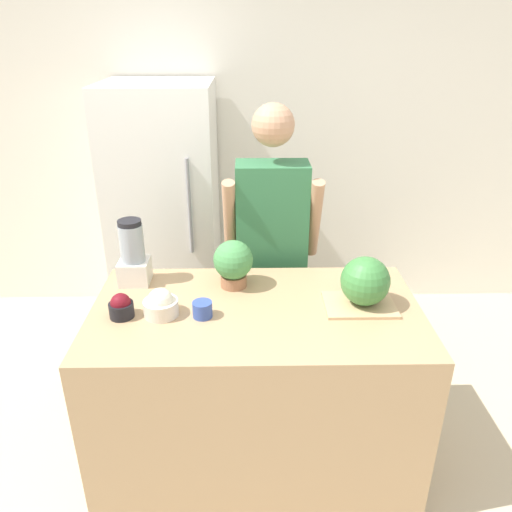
{
  "coord_description": "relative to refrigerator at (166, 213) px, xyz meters",
  "views": [
    {
      "loc": [
        -0.03,
        -1.56,
        2.1
      ],
      "look_at": [
        0.0,
        0.47,
        1.16
      ],
      "focal_mm": 35.0,
      "sensor_mm": 36.0,
      "label": 1
    }
  ],
  "objects": [
    {
      "name": "counter_island",
      "position": [
        0.62,
        -1.35,
        -0.43
      ],
      "size": [
        1.53,
        0.85,
        0.91
      ],
      "color": "tan",
      "rests_on": "ground_plane"
    },
    {
      "name": "person",
      "position": [
        0.71,
        -0.71,
        0.02
      ],
      "size": [
        0.54,
        0.27,
        1.74
      ],
      "color": "#333338",
      "rests_on": "ground_plane"
    },
    {
      "name": "cutting_board",
      "position": [
        1.1,
        -1.33,
        0.03
      ],
      "size": [
        0.33,
        0.24,
        0.01
      ],
      "color": "tan",
      "rests_on": "counter_island"
    },
    {
      "name": "bowl_small_blue",
      "position": [
        0.37,
        -1.41,
        0.06
      ],
      "size": [
        0.09,
        0.09,
        0.07
      ],
      "color": "#334C9E",
      "rests_on": "counter_island"
    },
    {
      "name": "blender",
      "position": [
        0.01,
        -1.07,
        0.17
      ],
      "size": [
        0.15,
        0.15,
        0.33
      ],
      "color": "silver",
      "rests_on": "counter_island"
    },
    {
      "name": "watermelon",
      "position": [
        1.11,
        -1.32,
        0.15
      ],
      "size": [
        0.23,
        0.23,
        0.23
      ],
      "color": "#3D7F3D",
      "rests_on": "cutting_board"
    },
    {
      "name": "bowl_cherries",
      "position": [
        0.01,
        -1.4,
        0.07
      ],
      "size": [
        0.11,
        0.11,
        0.11
      ],
      "color": "black",
      "rests_on": "counter_island"
    },
    {
      "name": "potted_plant",
      "position": [
        0.51,
        -1.12,
        0.15
      ],
      "size": [
        0.2,
        0.2,
        0.24
      ],
      "color": "#996647",
      "rests_on": "counter_island"
    },
    {
      "name": "refrigerator",
      "position": [
        0.0,
        0.0,
        0.0
      ],
      "size": [
        0.72,
        0.74,
        1.77
      ],
      "color": "white",
      "rests_on": "ground_plane"
    },
    {
      "name": "bowl_cream",
      "position": [
        0.19,
        -1.39,
        0.07
      ],
      "size": [
        0.16,
        0.16,
        0.13
      ],
      "color": "beige",
      "rests_on": "counter_island"
    },
    {
      "name": "wall_back",
      "position": [
        0.62,
        0.41,
        0.42
      ],
      "size": [
        8.0,
        0.06,
        2.6
      ],
      "color": "white",
      "rests_on": "ground_plane"
    }
  ]
}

